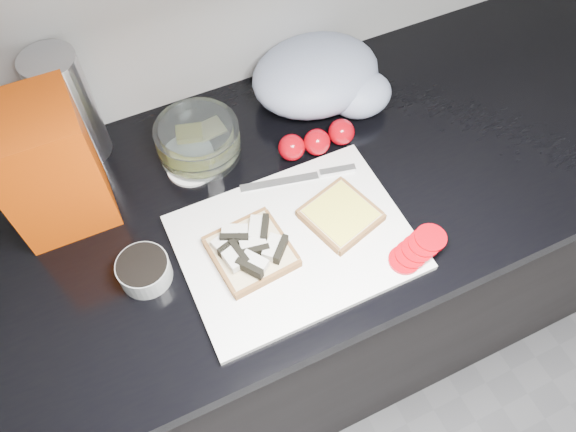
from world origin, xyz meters
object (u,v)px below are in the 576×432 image
object	(u,v)px
glass_bowl	(198,140)
steel_canister	(69,109)
bread_bag	(47,167)
cutting_board	(295,242)

from	to	relation	value
glass_bowl	steel_canister	bearing A→B (deg)	153.82
glass_bowl	bread_bag	bearing A→B (deg)	-173.99
glass_bowl	steel_canister	xyz separation A→B (m)	(-0.20, 0.10, 0.08)
cutting_board	bread_bag	world-z (taller)	bread_bag
glass_bowl	bread_bag	world-z (taller)	bread_bag
glass_bowl	bread_bag	distance (m)	0.28
bread_bag	glass_bowl	bearing A→B (deg)	6.44
cutting_board	glass_bowl	size ratio (longest dim) A/B	2.45
cutting_board	steel_canister	bearing A→B (deg)	127.02
glass_bowl	steel_canister	size ratio (longest dim) A/B	0.70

